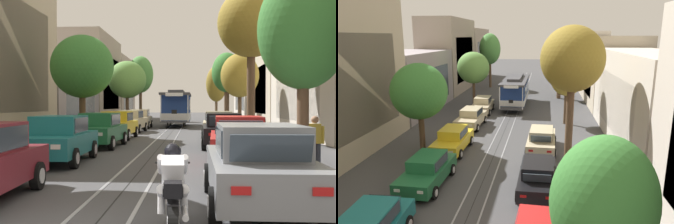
% 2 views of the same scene
% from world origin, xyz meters
% --- Properties ---
extents(ground_plane, '(160.35, 160.35, 0.00)m').
position_xyz_m(ground_plane, '(0.00, 25.66, 0.00)').
color(ground_plane, '#424244').
extents(trolley_track_rails, '(1.14, 72.14, 0.01)m').
position_xyz_m(trolley_track_rails, '(0.00, 30.07, 0.00)').
color(trolley_track_rails, gray).
rests_on(trolley_track_rails, ground).
extents(building_facade_left, '(5.95, 63.84, 10.34)m').
position_xyz_m(building_facade_left, '(-10.57, 30.36, 4.35)').
color(building_facade_left, beige).
rests_on(building_facade_left, ground).
extents(building_facade_right, '(5.37, 63.84, 8.89)m').
position_xyz_m(building_facade_right, '(10.30, 30.28, 3.94)').
color(building_facade_right, beige).
rests_on(building_facade_right, ground).
extents(parked_car_teal_second_left, '(2.08, 4.40, 1.58)m').
position_xyz_m(parked_car_teal_second_left, '(-2.96, 8.66, 0.80)').
color(parked_car_teal_second_left, '#196B70').
rests_on(parked_car_teal_second_left, ground).
extents(parked_car_green_mid_left, '(2.09, 4.40, 1.58)m').
position_xyz_m(parked_car_green_mid_left, '(-2.77, 13.92, 0.80)').
color(parked_car_green_mid_left, '#1E6038').
rests_on(parked_car_green_mid_left, ground).
extents(parked_car_yellow_fourth_left, '(2.07, 4.39, 1.58)m').
position_xyz_m(parked_car_yellow_fourth_left, '(-2.88, 18.92, 0.80)').
color(parked_car_yellow_fourth_left, gold).
rests_on(parked_car_yellow_fourth_left, ground).
extents(parked_car_beige_fifth_left, '(2.14, 4.42, 1.58)m').
position_xyz_m(parked_car_beige_fifth_left, '(-2.99, 24.76, 0.80)').
color(parked_car_beige_fifth_left, '#C1B28E').
rests_on(parked_car_beige_fifth_left, ground).
extents(parked_car_beige_sixth_left, '(2.04, 4.38, 1.58)m').
position_xyz_m(parked_car_beige_sixth_left, '(-3.02, 29.95, 0.80)').
color(parked_car_beige_sixth_left, '#C1B28E').
rests_on(parked_car_beige_sixth_left, ground).
extents(parked_car_grey_near_right, '(2.00, 4.36, 1.58)m').
position_xyz_m(parked_car_grey_near_right, '(2.81, 2.78, 0.80)').
color(parked_car_grey_near_right, slate).
rests_on(parked_car_grey_near_right, ground).
extents(parked_car_red_second_right, '(2.15, 4.42, 1.58)m').
position_xyz_m(parked_car_red_second_right, '(3.05, 8.66, 0.80)').
color(parked_car_red_second_right, red).
rests_on(parked_car_red_second_right, ground).
extents(parked_car_black_mid_right, '(2.04, 4.38, 1.58)m').
position_xyz_m(parked_car_black_mid_right, '(2.92, 14.03, 0.80)').
color(parked_car_black_mid_right, black).
rests_on(parked_car_black_mid_right, ground).
extents(parked_car_beige_fourth_right, '(2.10, 4.40, 1.58)m').
position_xyz_m(parked_car_beige_fourth_right, '(3.04, 19.64, 0.80)').
color(parked_car_beige_fourth_right, '#C1B28E').
rests_on(parked_car_beige_fourth_right, ground).
extents(street_tree_kerb_left_second, '(3.57, 3.67, 5.94)m').
position_xyz_m(street_tree_kerb_left_second, '(-4.76, 18.29, 4.13)').
color(street_tree_kerb_left_second, '#4C3826').
rests_on(street_tree_kerb_left_second, ground).
extents(street_tree_kerb_left_mid, '(3.48, 2.93, 5.96)m').
position_xyz_m(street_tree_kerb_left_mid, '(-4.47, 32.46, 4.24)').
color(street_tree_kerb_left_mid, brown).
rests_on(street_tree_kerb_left_mid, ground).
extents(street_tree_kerb_left_fourth, '(3.14, 3.38, 7.99)m').
position_xyz_m(street_tree_kerb_left_fourth, '(-4.99, 46.01, 5.69)').
color(street_tree_kerb_left_fourth, brown).
rests_on(street_tree_kerb_left_fourth, ground).
extents(street_tree_kerb_right_near, '(2.40, 1.97, 5.51)m').
position_xyz_m(street_tree_kerb_right_near, '(4.47, 6.06, 3.89)').
color(street_tree_kerb_right_near, brown).
rests_on(street_tree_kerb_right_near, ground).
extents(street_tree_kerb_right_second, '(3.59, 3.66, 8.18)m').
position_xyz_m(street_tree_kerb_right_second, '(4.63, 17.35, 6.26)').
color(street_tree_kerb_right_second, brown).
rests_on(street_tree_kerb_right_second, ground).
extents(street_tree_kerb_right_mid, '(2.87, 3.01, 5.85)m').
position_xyz_m(street_tree_kerb_right_mid, '(5.04, 26.65, 4.17)').
color(street_tree_kerb_right_mid, '#4C3826').
rests_on(street_tree_kerb_right_mid, ground).
extents(street_tree_kerb_right_fourth, '(3.08, 3.15, 7.38)m').
position_xyz_m(street_tree_kerb_right_fourth, '(4.96, 38.34, 5.24)').
color(street_tree_kerb_right_fourth, brown).
rests_on(street_tree_kerb_right_fourth, ground).
extents(street_tree_kerb_right_far, '(2.65, 2.76, 6.98)m').
position_xyz_m(street_tree_kerb_right_far, '(4.45, 48.93, 4.65)').
color(street_tree_kerb_right_far, brown).
rests_on(street_tree_kerb_right_far, ground).
extents(cable_car_trolley, '(2.61, 9.14, 3.28)m').
position_xyz_m(cable_car_trolley, '(-0.00, 33.79, 1.66)').
color(cable_car_trolley, navy).
rests_on(cable_car_trolley, ground).
extents(motorcycle_with_rider, '(0.56, 1.99, 1.37)m').
position_xyz_m(motorcycle_with_rider, '(1.29, 0.95, 0.65)').
color(motorcycle_with_rider, black).
rests_on(motorcycle_with_rider, ground).
extents(pedestrian_on_right_pavement, '(0.55, 0.32, 1.63)m').
position_xyz_m(pedestrian_on_right_pavement, '(5.16, 7.34, 0.92)').
color(pedestrian_on_right_pavement, '#282D38').
rests_on(pedestrian_on_right_pavement, ground).
extents(fire_hydrant, '(0.40, 0.22, 0.84)m').
position_xyz_m(fire_hydrant, '(4.35, 4.89, 0.42)').
color(fire_hydrant, '#B2B2B7').
rests_on(fire_hydrant, ground).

